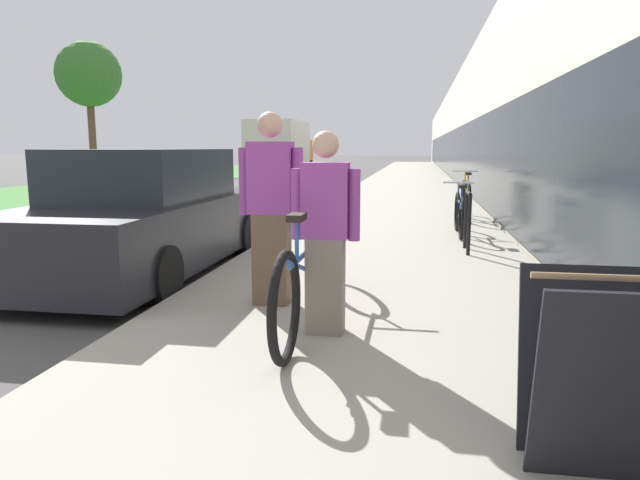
# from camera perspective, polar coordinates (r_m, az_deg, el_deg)

# --- Properties ---
(sidewalk_slab) EXTENTS (3.85, 70.00, 0.12)m
(sidewalk_slab) POSITION_cam_1_polar(r_m,az_deg,el_deg) (24.11, 8.66, 5.56)
(sidewalk_slab) COLOR gray
(sidewalk_slab) RESTS_ON ground
(storefront_facade) EXTENTS (10.01, 70.00, 4.59)m
(storefront_facade) POSITION_cam_1_polar(r_m,az_deg,el_deg) (32.73, 21.49, 9.87)
(storefront_facade) COLOR beige
(storefront_facade) RESTS_ON ground
(lawn_strip) EXTENTS (6.68, 70.00, 0.03)m
(lawn_strip) POSITION_cam_1_polar(r_m,az_deg,el_deg) (30.73, -14.31, 6.06)
(lawn_strip) COLOR #3D7533
(lawn_strip) RESTS_ON ground
(tandem_bicycle) EXTENTS (0.52, 2.94, 0.98)m
(tandem_bicycle) POSITION_cam_1_polar(r_m,az_deg,el_deg) (4.83, -0.63, -3.03)
(tandem_bicycle) COLOR black
(tandem_bicycle) RESTS_ON sidewalk_slab
(person_rider) EXTENTS (0.53, 0.21, 1.56)m
(person_rider) POSITION_cam_1_polar(r_m,az_deg,el_deg) (4.37, 0.55, 0.63)
(person_rider) COLOR #756B5B
(person_rider) RESTS_ON sidewalk_slab
(person_bystander) EXTENTS (0.60, 0.23, 1.75)m
(person_bystander) POSITION_cam_1_polar(r_m,az_deg,el_deg) (5.22, -4.91, 3.08)
(person_bystander) COLOR brown
(person_bystander) RESTS_ON sidewalk_slab
(bike_rack_hoop) EXTENTS (0.05, 0.60, 0.84)m
(bike_rack_hoop) POSITION_cam_1_polar(r_m,az_deg,el_deg) (8.16, 14.55, 2.42)
(bike_rack_hoop) COLOR black
(bike_rack_hoop) RESTS_ON sidewalk_slab
(cruiser_bike_nearest) EXTENTS (0.52, 1.70, 0.86)m
(cruiser_bike_nearest) POSITION_cam_1_polar(r_m,az_deg,el_deg) (9.70, 13.76, 2.61)
(cruiser_bike_nearest) COLOR black
(cruiser_bike_nearest) RESTS_ON sidewalk_slab
(cruiser_bike_middle) EXTENTS (0.52, 1.79, 0.97)m
(cruiser_bike_middle) POSITION_cam_1_polar(r_m,az_deg,el_deg) (11.97, 14.38, 3.98)
(cruiser_bike_middle) COLOR black
(cruiser_bike_middle) RESTS_ON sidewalk_slab
(sandwich_board_sign) EXTENTS (0.56, 0.56, 0.90)m
(sandwich_board_sign) POSITION_cam_1_polar(r_m,az_deg,el_deg) (2.87, 25.45, -11.82)
(sandwich_board_sign) COLOR black
(sandwich_board_sign) RESTS_ON sidewalk_slab
(parked_sedan_curbside) EXTENTS (1.87, 4.60, 1.54)m
(parked_sedan_curbside) POSITION_cam_1_polar(r_m,az_deg,el_deg) (7.46, -16.91, 2.19)
(parked_sedan_curbside) COLOR black
(parked_sedan_curbside) RESTS_ON ground
(vintage_roadster_curbside) EXTENTS (1.83, 4.23, 0.99)m
(vintage_roadster_curbside) POSITION_cam_1_polar(r_m,az_deg,el_deg) (13.70, -4.65, 4.45)
(vintage_roadster_curbside) COLOR #4C5156
(vintage_roadster_curbside) RESTS_ON ground
(moving_truck) EXTENTS (2.58, 6.52, 2.95)m
(moving_truck) POSITION_cam_1_polar(r_m,az_deg,el_deg) (31.27, -3.96, 9.07)
(moving_truck) COLOR orange
(moving_truck) RESTS_ON ground
(street_tree_far) EXTENTS (2.49, 2.49, 5.62)m
(street_tree_far) POSITION_cam_1_polar(r_m,az_deg,el_deg) (24.67, -22.14, 15.02)
(street_tree_far) COLOR brown
(street_tree_far) RESTS_ON ground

